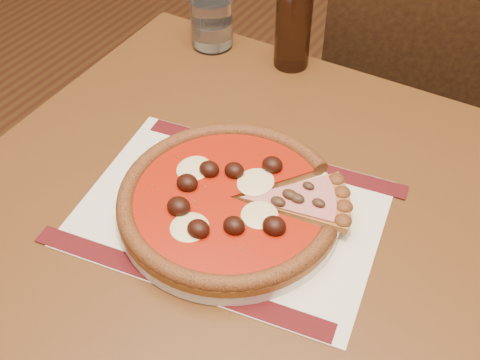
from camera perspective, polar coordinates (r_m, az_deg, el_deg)
name	(u,v)px	position (r m, az deg, el deg)	size (l,w,h in m)	color
table	(233,247)	(0.94, -0.64, -6.39)	(0.83, 0.83, 0.75)	brown
chair_far	(411,102)	(1.48, 15.93, 7.08)	(0.55, 0.55, 0.91)	black
placemat	(230,213)	(0.85, -0.97, -3.16)	(0.42, 0.30, 0.00)	white
plate	(230,208)	(0.85, -0.98, -2.70)	(0.31, 0.31, 0.02)	white
pizza	(229,199)	(0.83, -1.02, -1.77)	(0.31, 0.31, 0.04)	#B06A2A
ham_slice	(307,194)	(0.85, 6.32, -1.36)	(0.15, 0.12, 0.02)	#B06A2A
water_glass	(212,22)	(1.17, -2.69, 14.70)	(0.08, 0.08, 0.10)	white
bottle	(293,23)	(1.10, 5.09, 14.58)	(0.06, 0.06, 0.22)	black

